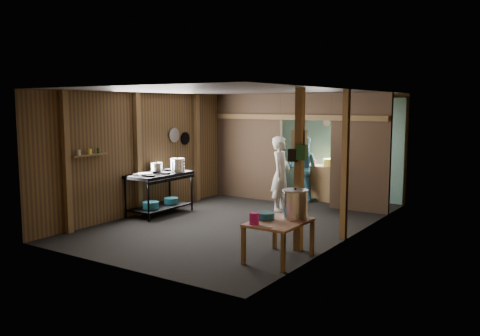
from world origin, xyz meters
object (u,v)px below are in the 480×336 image
Objects in this scene: prep_table at (279,241)px; yellow_tub at (330,163)px; cook at (281,174)px; stove_pot_large at (178,165)px; stock_pot at (295,205)px; gas_range at (160,194)px; pink_bucket at (254,219)px.

yellow_tub is at bearing 104.72° from prep_table.
cook is at bearing -105.08° from yellow_tub.
stove_pot_large is at bearing 117.74° from cook.
yellow_tub is 1.73m from cook.
stock_pot reaches higher than yellow_tub.
gas_range is at bearing 163.34° from stock_pot.
stove_pot_large is 1.83× the size of pink_bucket.
pink_bucket is at bearing -116.09° from stock_pot.
stock_pot is 0.29× the size of cook.
yellow_tub reaches higher than pink_bucket.
cook reaches higher than pink_bucket.
stove_pot_large is at bearing 67.03° from gas_range.
prep_table is 0.60m from stock_pot.
gas_range reaches higher than pink_bucket.
cook reaches higher than gas_range.
cook is (1.81, 1.36, -0.20)m from stove_pot_large.
gas_range is at bearing -125.34° from yellow_tub.
stove_pot_large is 0.19× the size of cook.
gas_range is 0.73m from stove_pot_large.
stock_pot is at bearing 67.60° from prep_table.
yellow_tub is at bearing 53.24° from stove_pot_large.
gas_range is 8.75× the size of pink_bucket.
pink_bucket is 3.89m from cook.
yellow_tub reaches higher than gas_range.
stock_pot is 4.79m from yellow_tub.
stock_pot reaches higher than pink_bucket.
stock_pot is at bearing -16.66° from gas_range.
cook is at bearing 122.40° from stock_pot.
yellow_tub is at bearing 106.99° from stock_pot.
prep_table is at bearing -27.43° from stove_pot_large.
prep_table is 5.07m from yellow_tub.
stock_pot is 0.75m from pink_bucket.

